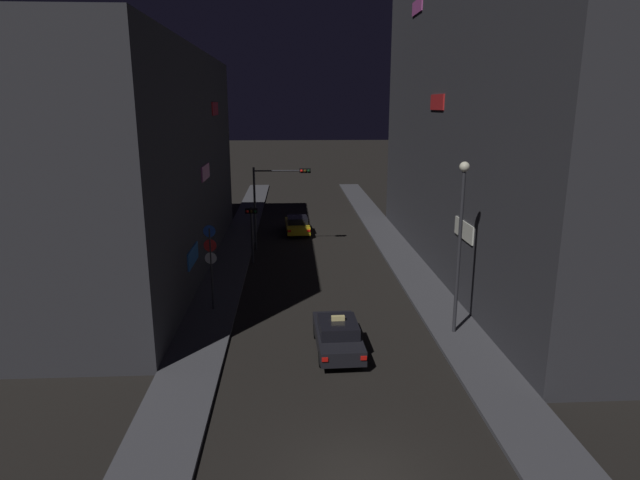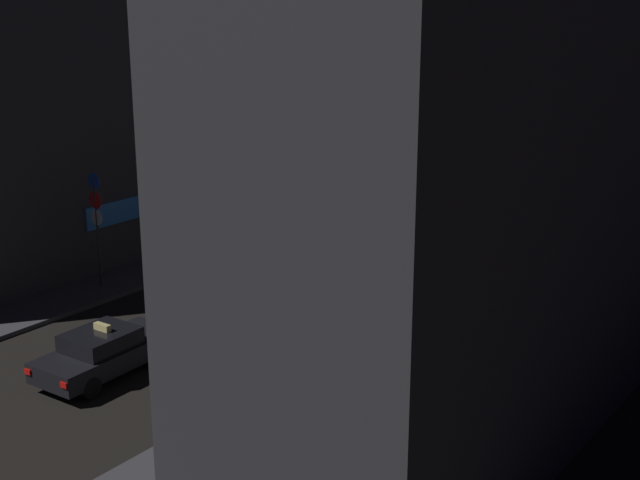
{
  "view_description": "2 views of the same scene",
  "coord_description": "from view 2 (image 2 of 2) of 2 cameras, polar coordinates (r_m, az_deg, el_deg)",
  "views": [
    {
      "loc": [
        -1.72,
        -12.6,
        10.16
      ],
      "look_at": [
        0.02,
        19.35,
        2.08
      ],
      "focal_mm": 30.0,
      "sensor_mm": 36.0,
      "label": 1
    },
    {
      "loc": [
        19.46,
        -7.41,
        11.22
      ],
      "look_at": [
        1.47,
        17.07,
        2.27
      ],
      "focal_mm": 49.91,
      "sensor_mm": 36.0,
      "label": 2
    }
  ],
  "objects": [
    {
      "name": "sign_pole_left",
      "position": [
        33.54,
        -14.12,
        1.38
      ],
      "size": [
        0.63,
        0.1,
        4.34
      ],
      "color": "#2D2D33",
      "rests_on": "sidewalk_left"
    },
    {
      "name": "taxi",
      "position": [
        26.95,
        -13.59,
        -6.96
      ],
      "size": [
        1.94,
        4.5,
        1.62
      ],
      "color": "black",
      "rests_on": "ground_plane"
    },
    {
      "name": "traffic_light_left_kerb",
      "position": [
        38.41,
        -3.01,
        3.59
      ],
      "size": [
        0.8,
        0.42,
        3.78
      ],
      "color": "#2D2D33",
      "rests_on": "ground_plane"
    },
    {
      "name": "street_lamp_near_block",
      "position": [
        22.81,
        -2.73,
        0.57
      ],
      "size": [
        0.44,
        0.44,
        7.71
      ],
      "color": "#2D2D33",
      "rests_on": "sidewalk_right"
    },
    {
      "name": "far_car",
      "position": [
        43.88,
        7.03,
        2.47
      ],
      "size": [
        2.02,
        4.53,
        1.42
      ],
      "color": "yellow",
      "rests_on": "ground_plane"
    },
    {
      "name": "building_facade_left",
      "position": [
        42.91,
        -12.83,
        9.98
      ],
      "size": [
        11.58,
        28.17,
        13.41
      ],
      "color": "#333338",
      "rests_on": "ground_plane"
    },
    {
      "name": "traffic_light_overhead",
      "position": [
        39.91,
        1.66,
        6.35
      ],
      "size": [
        4.07,
        0.42,
        5.96
      ],
      "color": "#2D2D33",
      "rests_on": "ground_plane"
    },
    {
      "name": "sidewalk_right",
      "position": [
        38.89,
        14.16,
        -0.74
      ],
      "size": [
        2.44,
        58.5,
        0.16
      ],
      "primitive_type": "cube",
      "color": "#424247",
      "rests_on": "ground_plane"
    },
    {
      "name": "sidewalk_left",
      "position": [
        44.3,
        0.24,
        1.85
      ],
      "size": [
        2.44,
        58.5,
        0.16
      ],
      "primitive_type": "cube",
      "color": "#424247",
      "rests_on": "ground_plane"
    }
  ]
}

